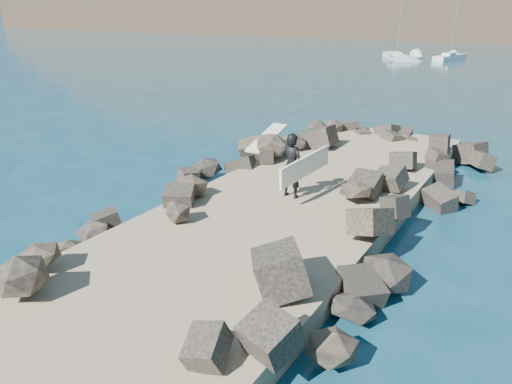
# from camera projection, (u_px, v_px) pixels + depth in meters

# --- Properties ---
(ground) EXTENTS (800.00, 800.00, 0.00)m
(ground) POSITION_uv_depth(u_px,v_px,m) (275.00, 230.00, 13.14)
(ground) COLOR #0F384C
(ground) RESTS_ON ground
(jetty) EXTENTS (6.00, 26.00, 0.60)m
(jetty) POSITION_uv_depth(u_px,v_px,m) (234.00, 249.00, 11.46)
(jetty) COLOR #8C7759
(jetty) RESTS_ON ground
(riprap_left) EXTENTS (2.60, 22.00, 1.00)m
(riprap_left) POSITION_uv_depth(u_px,v_px,m) (163.00, 209.00, 13.24)
(riprap_left) COLOR black
(riprap_left) RESTS_ON ground
(riprap_right) EXTENTS (2.60, 22.00, 1.00)m
(riprap_right) POSITION_uv_depth(u_px,v_px,m) (352.00, 265.00, 10.32)
(riprap_right) COLOR black
(riprap_right) RESTS_ON ground
(surfboard_resting) EXTENTS (0.86, 2.62, 0.09)m
(surfboard_resting) POSITION_uv_depth(u_px,v_px,m) (267.00, 140.00, 18.25)
(surfboard_resting) COLOR white
(surfboard_resting) RESTS_ON riprap_left
(surfer_with_board) EXTENTS (1.00, 2.45, 1.98)m
(surfer_with_board) POSITION_uv_depth(u_px,v_px,m) (294.00, 166.00, 13.51)
(surfer_with_board) COLOR black
(surfer_with_board) RESTS_ON jetty
(sailboat_a) EXTENTS (5.62, 7.55, 9.37)m
(sailboat_a) POSITION_uv_depth(u_px,v_px,m) (396.00, 56.00, 59.92)
(sailboat_a) COLOR silver
(sailboat_a) RESTS_ON ground
(sailboat_b) EXTENTS (2.99, 6.81, 8.07)m
(sailboat_b) POSITION_uv_depth(u_px,v_px,m) (450.00, 57.00, 58.52)
(sailboat_b) COLOR silver
(sailboat_b) RESTS_ON ground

